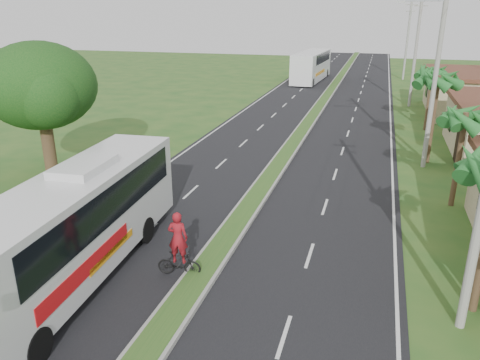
# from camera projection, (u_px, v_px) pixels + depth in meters

# --- Properties ---
(ground) EXTENTS (180.00, 180.00, 0.00)m
(ground) POSITION_uv_depth(u_px,v_px,m) (174.00, 316.00, 14.61)
(ground) COLOR #25521E
(ground) RESTS_ON ground
(road_asphalt) EXTENTS (14.00, 160.00, 0.02)m
(road_asphalt) POSITION_uv_depth(u_px,v_px,m) (292.00, 147.00, 32.63)
(road_asphalt) COLOR black
(road_asphalt) RESTS_ON ground
(median_strip) EXTENTS (1.20, 160.00, 0.18)m
(median_strip) POSITION_uv_depth(u_px,v_px,m) (292.00, 146.00, 32.60)
(median_strip) COLOR gray
(median_strip) RESTS_ON ground
(lane_edge_left) EXTENTS (0.12, 160.00, 0.01)m
(lane_edge_left) POSITION_uv_depth(u_px,v_px,m) (202.00, 140.00, 34.42)
(lane_edge_left) COLOR silver
(lane_edge_left) RESTS_ON ground
(lane_edge_right) EXTENTS (0.12, 160.00, 0.01)m
(lane_edge_right) POSITION_uv_depth(u_px,v_px,m) (392.00, 155.00, 30.85)
(lane_edge_right) COLOR silver
(lane_edge_right) RESTS_ON ground
(shop_far) EXTENTS (8.60, 11.60, 3.82)m
(shop_far) POSITION_uv_depth(u_px,v_px,m) (476.00, 93.00, 42.67)
(shop_far) COLOR tan
(shop_far) RESTS_ON ground
(palm_verge_b) EXTENTS (2.40, 2.40, 5.05)m
(palm_verge_b) POSITION_uv_depth(u_px,v_px,m) (465.00, 118.00, 21.43)
(palm_verge_b) COLOR #473321
(palm_verge_b) RESTS_ON ground
(palm_verge_c) EXTENTS (2.40, 2.40, 5.85)m
(palm_verge_c) POSITION_uv_depth(u_px,v_px,m) (439.00, 80.00, 27.64)
(palm_verge_c) COLOR #473321
(palm_verge_c) RESTS_ON ground
(palm_verge_d) EXTENTS (2.40, 2.40, 5.25)m
(palm_verge_d) POSITION_uv_depth(u_px,v_px,m) (433.00, 72.00, 35.82)
(palm_verge_d) COLOR #473321
(palm_verge_d) RESTS_ON ground
(shade_tree) EXTENTS (6.30, 6.00, 7.54)m
(shade_tree) POSITION_uv_depth(u_px,v_px,m) (39.00, 89.00, 25.15)
(shade_tree) COLOR #473321
(shade_tree) RESTS_ON ground
(utility_pole_b) EXTENTS (3.20, 0.28, 12.00)m
(utility_pole_b) POSITION_uv_depth(u_px,v_px,m) (437.00, 62.00, 26.44)
(utility_pole_b) COLOR gray
(utility_pole_b) RESTS_ON ground
(utility_pole_c) EXTENTS (1.60, 0.28, 11.00)m
(utility_pole_c) POSITION_uv_depth(u_px,v_px,m) (416.00, 47.00, 44.66)
(utility_pole_c) COLOR gray
(utility_pole_c) RESTS_ON ground
(utility_pole_d) EXTENTS (1.60, 0.28, 10.50)m
(utility_pole_d) POSITION_uv_depth(u_px,v_px,m) (407.00, 39.00, 62.77)
(utility_pole_d) COLOR gray
(utility_pole_d) RESTS_ON ground
(coach_bus_main) EXTENTS (3.41, 12.54, 4.01)m
(coach_bus_main) POSITION_uv_depth(u_px,v_px,m) (71.00, 224.00, 15.81)
(coach_bus_main) COLOR silver
(coach_bus_main) RESTS_ON ground
(coach_bus_far) EXTENTS (3.59, 13.23, 3.81)m
(coach_bus_far) POSITION_uv_depth(u_px,v_px,m) (312.00, 65.00, 62.76)
(coach_bus_far) COLOR white
(coach_bus_far) RESTS_ON ground
(motorcyclist) EXTENTS (1.63, 0.66, 2.48)m
(motorcyclist) POSITION_uv_depth(u_px,v_px,m) (179.00, 251.00, 16.51)
(motorcyclist) COLOR black
(motorcyclist) RESTS_ON ground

